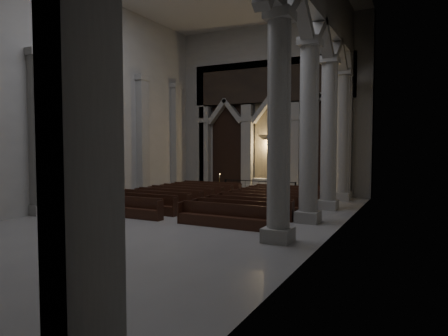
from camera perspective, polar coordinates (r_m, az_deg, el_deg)
name	(u,v)px	position (r m, az deg, el deg)	size (l,w,h in m)	color
room	(183,54)	(19.19, -5.81, 15.88)	(24.00, 24.10, 12.00)	gray
sanctuary_wall	(270,101)	(29.29, 6.65, 9.53)	(14.00, 0.77, 12.00)	#99968E
right_arcade	(309,42)	(18.25, 12.04, 17.21)	(1.00, 24.00, 12.00)	#99968E
left_pilasters	(122,137)	(25.60, -14.31, 4.29)	(0.60, 13.00, 8.03)	#99968E
sanctuary_step	(265,192)	(28.43, 5.91, -3.49)	(8.50, 2.60, 0.15)	#99968E
altar	(264,185)	(28.55, 5.79, -2.40)	(1.74, 0.70, 0.89)	beige
altar_rail	(259,185)	(27.26, 5.02, -2.50)	(5.20, 0.09, 1.02)	black
candle_stand_left	(219,188)	(28.55, -0.65, -2.85)	(0.23, 0.23, 1.35)	#A88A33
candle_stand_right	(301,192)	(25.92, 10.88, -3.38)	(0.27, 0.27, 1.61)	#A88A33
pews	(216,202)	(21.70, -1.14, -4.92)	(9.76, 9.10, 0.97)	black
worshipper	(273,192)	(23.87, 7.06, -3.37)	(0.48, 0.32, 1.32)	black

